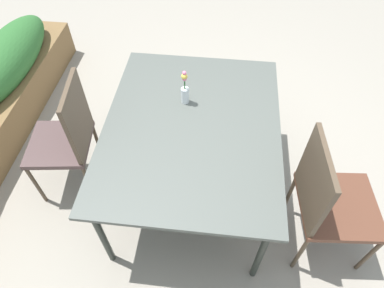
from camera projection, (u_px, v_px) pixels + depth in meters
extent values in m
plane|color=gray|center=(202.00, 190.00, 2.82)|extent=(12.00, 12.00, 0.00)
cube|color=#4C514C|center=(192.00, 127.00, 2.26)|extent=(1.51, 1.18, 0.03)
cube|color=#232823|center=(192.00, 129.00, 2.28)|extent=(1.48, 1.15, 0.02)
cylinder|color=#232823|center=(261.00, 254.00, 2.10)|extent=(0.04, 0.04, 0.74)
cylinder|color=#232823|center=(258.00, 104.00, 2.94)|extent=(0.04, 0.04, 0.74)
cylinder|color=#232823|center=(102.00, 236.00, 2.17)|extent=(0.04, 0.04, 0.74)
cylinder|color=#232823|center=(144.00, 96.00, 3.01)|extent=(0.04, 0.04, 0.74)
cube|color=brown|center=(338.00, 206.00, 2.19)|extent=(0.53, 0.53, 0.04)
cube|color=#4C3D2D|center=(314.00, 182.00, 1.98)|extent=(0.47, 0.07, 0.52)
cylinder|color=#4C3D2D|center=(351.00, 196.00, 2.51)|extent=(0.03, 0.03, 0.47)
cylinder|color=#4C3D2D|center=(369.00, 255.00, 2.22)|extent=(0.03, 0.03, 0.47)
cylinder|color=#4C3D2D|center=(289.00, 194.00, 2.52)|extent=(0.03, 0.03, 0.47)
cylinder|color=#4C3D2D|center=(300.00, 253.00, 2.23)|extent=(0.03, 0.03, 0.47)
cube|color=#493635|center=(60.00, 144.00, 2.52)|extent=(0.50, 0.50, 0.04)
cube|color=#4C3D2D|center=(78.00, 118.00, 2.31)|extent=(0.42, 0.08, 0.53)
cylinder|color=#4C3D2D|center=(36.00, 185.00, 2.58)|extent=(0.03, 0.03, 0.46)
cylinder|color=#4C3D2D|center=(50.00, 144.00, 2.83)|extent=(0.03, 0.03, 0.46)
cylinder|color=#4C3D2D|center=(89.00, 184.00, 2.58)|extent=(0.03, 0.03, 0.46)
cylinder|color=#4C3D2D|center=(98.00, 143.00, 2.84)|extent=(0.03, 0.03, 0.46)
cylinder|color=silver|center=(185.00, 95.00, 2.35)|extent=(0.06, 0.06, 0.12)
cylinder|color=#2D662D|center=(185.00, 85.00, 2.28)|extent=(0.01, 0.01, 0.14)
sphere|color=#EFCC4C|center=(185.00, 76.00, 2.23)|extent=(0.04, 0.04, 0.04)
cylinder|color=#2D662D|center=(185.00, 86.00, 2.28)|extent=(0.01, 0.01, 0.13)
sphere|color=pink|center=(184.00, 79.00, 2.23)|extent=(0.03, 0.03, 0.03)
cylinder|color=#2D662D|center=(184.00, 85.00, 2.27)|extent=(0.01, 0.01, 0.15)
sphere|color=#EFCC4C|center=(184.00, 76.00, 2.21)|extent=(0.04, 0.04, 0.04)
cylinder|color=#2D662D|center=(185.00, 83.00, 2.26)|extent=(0.01, 0.01, 0.17)
sphere|color=pink|center=(184.00, 73.00, 2.20)|extent=(0.03, 0.03, 0.03)
ellipsoid|color=#2D662D|center=(7.00, 59.00, 3.15)|extent=(1.43, 0.44, 0.40)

